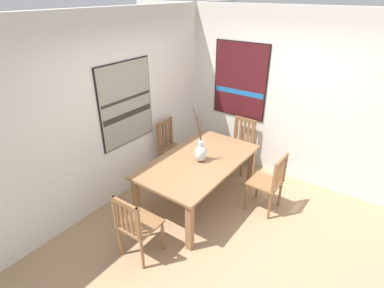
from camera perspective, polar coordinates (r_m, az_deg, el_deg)
ground_plane at (r=4.24m, az=6.82°, el=-16.30°), size 6.40×6.40×0.03m
wall_back at (r=4.53m, az=-13.21°, el=6.62°), size 6.40×0.12×2.70m
wall_side at (r=5.06m, az=18.26°, el=8.14°), size 0.12×6.40×2.70m
dining_table at (r=4.33m, az=1.30°, el=-4.09°), size 1.83×1.05×0.73m
centerpiece_vase at (r=4.19m, az=1.68°, el=-1.55°), size 0.20×0.18×0.79m
chair_0 at (r=4.40m, az=14.39°, el=-6.90°), size 0.43×0.43×0.90m
chair_1 at (r=5.34m, az=9.12°, el=0.15°), size 0.42×0.42×0.92m
chair_2 at (r=3.65m, az=-10.47°, el=-14.77°), size 0.43×0.43×0.88m
chair_3 at (r=5.15m, az=-3.89°, el=-0.55°), size 0.45×0.45×0.95m
painting_on_back_wall at (r=4.48m, az=-12.34°, el=7.45°), size 0.98×0.05×1.21m
painting_on_side_wall at (r=5.26m, az=9.07°, el=11.75°), size 0.05×0.97×1.27m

